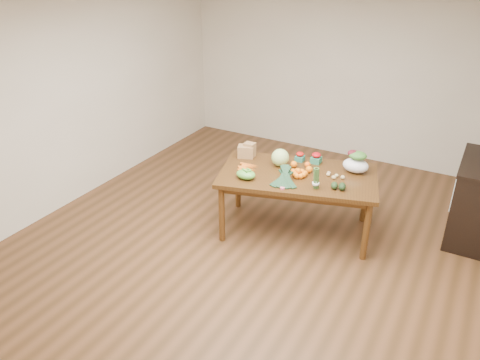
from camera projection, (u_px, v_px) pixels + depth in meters
The scene contains 25 objects.
floor at pixel (247, 243), 5.37m from camera, with size 6.00×6.00×0.00m, color brown.
room_walls at pixel (247, 133), 4.76m from camera, with size 5.02×6.02×2.70m.
dining_table at pixel (296, 203), 5.45m from camera, with size 1.75×0.97×0.75m, color #452910.
cabinet at pixel (478, 200), 5.31m from camera, with size 0.52×1.02×0.94m, color black.
dish_towel at pixel (455, 189), 5.37m from camera, with size 0.02×0.28×0.45m, color white.
paper_bag at pixel (246, 150), 5.65m from camera, with size 0.25×0.21×0.18m, color #925F41, non-canonical shape.
cabbage at pixel (280, 158), 5.42m from camera, with size 0.21×0.21×0.21m, color #B8D87C.
strawberry_basket_a at pixel (300, 157), 5.57m from camera, with size 0.10×0.10×0.09m, color red, non-canonical shape.
strawberry_basket_b at pixel (316, 159), 5.52m from camera, with size 0.11×0.11×0.10m, color red, non-canonical shape.
orange_a at pixel (294, 164), 5.41m from camera, with size 0.08×0.08×0.08m, color orange.
orange_b at pixel (308, 165), 5.41m from camera, with size 0.07×0.07×0.07m, color #F75D0F.
orange_c at pixel (309, 169), 5.29m from camera, with size 0.08×0.08×0.08m, color orange.
mandarin_cluster at pixel (298, 172), 5.20m from camera, with size 0.18×0.18×0.10m, color orange, non-canonical shape.
carrots at pixel (248, 167), 5.40m from camera, with size 0.22×0.22×0.03m, color #E84913, non-canonical shape.
snap_pea_bag at pixel (246, 174), 5.15m from camera, with size 0.22×0.17×0.10m, color green.
kale_bunch at pixel (284, 178), 5.00m from camera, with size 0.32×0.40×0.16m, color black, non-canonical shape.
asparagus_bundle at pixel (316, 178), 4.90m from camera, with size 0.08×0.08×0.25m, color #477033, non-canonical shape.
potato_a at pixel (328, 174), 5.22m from camera, with size 0.04×0.04×0.04m, color tan.
potato_b at pixel (334, 177), 5.15m from camera, with size 0.05×0.04×0.04m, color tan.
potato_c at pixel (337, 175), 5.20m from camera, with size 0.04×0.04×0.04m, color #D1C578.
potato_d at pixel (329, 173), 5.25m from camera, with size 0.04×0.04×0.04m, color tan.
potato_e at pixel (343, 177), 5.15m from camera, with size 0.05×0.04×0.04m, color tan.
avocado_a at pixel (334, 185), 4.94m from camera, with size 0.07×0.11×0.07m, color black.
avocado_b at pixel (342, 186), 4.92m from camera, with size 0.08×0.12×0.08m, color black.
salad_bag at pixel (356, 163), 5.27m from camera, with size 0.29×0.22×0.23m, color silver, non-canonical shape.
Camera 1 is at (2.10, -3.94, 3.08)m, focal length 35.00 mm.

